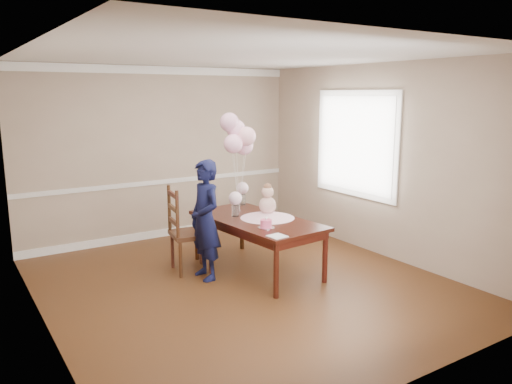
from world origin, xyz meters
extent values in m
cube|color=#381E0E|center=(0.00, 0.00, 0.00)|extent=(4.50, 5.00, 0.00)
cube|color=white|center=(0.00, 0.00, 2.70)|extent=(4.50, 5.00, 0.02)
cube|color=tan|center=(0.00, 2.50, 1.35)|extent=(4.50, 0.02, 2.70)
cube|color=tan|center=(0.00, -2.50, 1.35)|extent=(4.50, 0.02, 2.70)
cube|color=tan|center=(-2.25, 0.00, 1.35)|extent=(0.02, 5.00, 2.70)
cube|color=tan|center=(2.25, 0.00, 1.35)|extent=(0.02, 5.00, 2.70)
cube|color=white|center=(0.00, 2.49, 0.90)|extent=(4.50, 0.02, 0.07)
cube|color=white|center=(0.00, 2.49, 2.63)|extent=(4.50, 0.02, 0.12)
cube|color=white|center=(0.00, 2.49, 0.06)|extent=(4.50, 0.02, 0.12)
cube|color=white|center=(2.23, 0.50, 1.55)|extent=(0.02, 1.66, 1.56)
cube|color=silver|center=(2.21, 0.50, 1.55)|extent=(0.01, 1.50, 1.40)
cube|color=black|center=(0.39, 0.35, 0.67)|extent=(1.09, 1.93, 0.05)
cube|color=black|center=(0.39, 0.35, 0.60)|extent=(0.99, 1.83, 0.09)
cylinder|color=black|center=(0.08, -0.53, 0.32)|extent=(0.07, 0.07, 0.65)
cylinder|color=black|center=(0.86, -0.46, 0.32)|extent=(0.07, 0.07, 0.65)
cylinder|color=black|center=(-0.07, 1.17, 0.32)|extent=(0.07, 0.07, 0.65)
cylinder|color=black|center=(0.70, 1.24, 0.32)|extent=(0.07, 0.07, 0.65)
cone|color=#F4B4C8|center=(0.53, 0.32, 0.74)|extent=(0.77, 0.77, 0.09)
sphere|color=pink|center=(0.53, 0.32, 0.86)|extent=(0.22, 0.22, 0.22)
sphere|color=#DEAE99|center=(0.53, 0.32, 1.04)|extent=(0.16, 0.16, 0.16)
sphere|color=brown|center=(0.53, 0.32, 1.09)|extent=(0.11, 0.11, 0.11)
cylinder|color=silver|center=(0.24, -0.08, 0.70)|extent=(0.22, 0.22, 0.01)
cylinder|color=#E84979|center=(0.24, -0.08, 0.75)|extent=(0.15, 0.15, 0.09)
sphere|color=silver|center=(0.24, -0.08, 0.81)|extent=(0.03, 0.03, 0.03)
sphere|color=white|center=(0.27, -0.06, 0.81)|extent=(0.03, 0.03, 0.03)
cylinder|color=silver|center=(0.23, 0.62, 0.77)|extent=(0.10, 0.10, 0.15)
sphere|color=silver|center=(0.23, 0.62, 0.94)|extent=(0.18, 0.18, 0.18)
cylinder|color=white|center=(0.67, 1.17, 0.77)|extent=(0.10, 0.10, 0.15)
sphere|color=white|center=(0.67, 1.17, 0.94)|extent=(0.18, 0.18, 0.18)
cube|color=silver|center=(0.14, -0.46, 0.70)|extent=(0.20, 0.20, 0.01)
cylinder|color=silver|center=(0.44, 0.87, 0.70)|extent=(0.04, 0.04, 0.02)
sphere|color=#FFB4D6|center=(0.35, 0.86, 1.62)|extent=(0.26, 0.26, 0.26)
sphere|color=#FFB4C4|center=(0.53, 0.83, 1.72)|extent=(0.26, 0.26, 0.26)
sphere|color=#FFB4DA|center=(0.45, 0.96, 1.81)|extent=(0.26, 0.26, 0.26)
sphere|color=#DE9DBE|center=(0.35, 0.97, 1.90)|extent=(0.26, 0.26, 0.26)
sphere|color=#FFB4D7|center=(0.57, 0.95, 1.58)|extent=(0.26, 0.26, 0.26)
cylinder|color=white|center=(0.39, 0.86, 1.09)|extent=(0.09, 0.01, 0.77)
cylinder|color=white|center=(0.49, 0.85, 1.14)|extent=(0.10, 0.04, 0.87)
cylinder|color=white|center=(0.44, 0.91, 1.19)|extent=(0.01, 0.09, 0.96)
cylinder|color=silver|center=(0.40, 0.92, 1.23)|extent=(0.09, 0.09, 1.05)
cylinder|color=white|center=(0.50, 0.91, 1.07)|extent=(0.12, 0.08, 0.72)
cube|color=#32190D|center=(-0.34, 0.81, 0.49)|extent=(0.55, 0.55, 0.05)
cylinder|color=#331B0E|center=(-0.56, 0.64, 0.24)|extent=(0.05, 0.05, 0.47)
cylinder|color=#35150E|center=(-0.17, 0.58, 0.24)|extent=(0.05, 0.05, 0.47)
cylinder|color=#33140D|center=(-0.50, 1.03, 0.24)|extent=(0.05, 0.05, 0.47)
cylinder|color=#3B1A10|center=(-0.11, 0.97, 0.24)|extent=(0.05, 0.05, 0.47)
cylinder|color=#3A1E10|center=(-0.58, 0.64, 0.81)|extent=(0.05, 0.05, 0.62)
cylinder|color=#341D0E|center=(-0.52, 1.03, 0.81)|extent=(0.05, 0.05, 0.62)
cube|color=#371C0F|center=(-0.55, 0.84, 0.68)|extent=(0.10, 0.44, 0.05)
cube|color=#3B2110|center=(-0.55, 0.84, 0.86)|extent=(0.10, 0.44, 0.05)
cube|color=#39170F|center=(-0.55, 0.84, 1.03)|extent=(0.10, 0.44, 0.05)
imported|color=black|center=(-0.29, 0.46, 0.75)|extent=(0.36, 0.55, 1.50)
camera|label=1|loc=(-2.99, -4.89, 2.28)|focal=35.00mm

